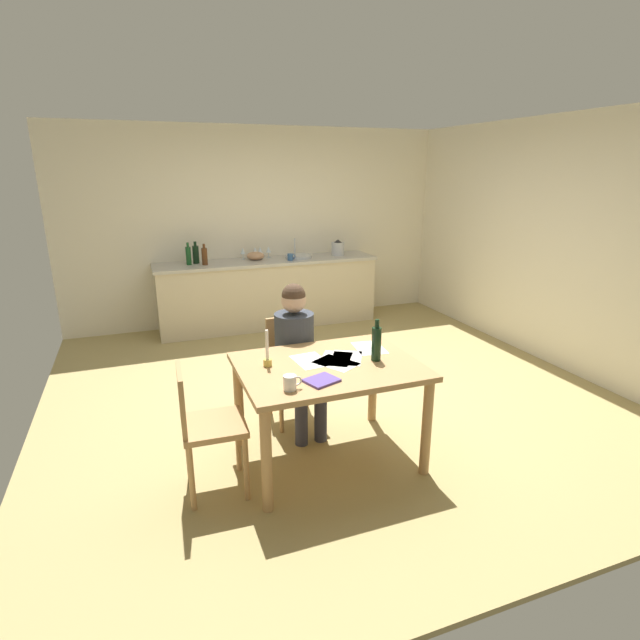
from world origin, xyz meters
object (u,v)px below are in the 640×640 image
candlestick (267,356)px  bottle_wine_red (205,256)px  bottle_vinegar (196,254)px  bottle_oil (188,255)px  person_seated (297,348)px  dining_table (328,378)px  coffee_mug (290,383)px  chair_at_table (292,364)px  wine_glass_back_left (255,251)px  mixing_bowl (255,256)px  wine_bottle_on_table (376,343)px  chair_side_empty (204,423)px  book_magazine (321,380)px  stovetop_kettle (338,248)px  sink_unit (298,256)px  wine_glass_by_kettle (260,250)px  teacup_on_counter (290,257)px  wine_glass_near_sink (268,250)px  wine_glass_back_right (243,251)px

candlestick → bottle_wine_red: 3.15m
bottle_vinegar → bottle_wine_red: (0.09, -0.15, -0.01)m
bottle_oil → person_seated: bearing=-79.3°
dining_table → bottle_oil: bottle_oil is taller
coffee_mug → bottle_oil: bearing=93.1°
chair_at_table → person_seated: person_seated is taller
coffee_mug → wine_glass_back_left: bearing=79.8°
mixing_bowl → wine_glass_back_left: 0.10m
wine_bottle_on_table → wine_glass_back_left: (-0.03, 3.53, 0.13)m
chair_side_empty → book_magazine: size_ratio=4.45×
bottle_wine_red → mixing_bowl: bottle_wine_red is taller
chair_at_table → book_magazine: bearing=-95.9°
bottle_oil → stovetop_kettle: bearing=-0.3°
bottle_oil → stovetop_kettle: bottle_oil is taller
sink_unit → bottle_wine_red: bearing=-176.6°
stovetop_kettle → candlestick: bearing=-120.0°
candlestick → mixing_bowl: bearing=77.9°
person_seated → bottle_oil: size_ratio=4.28×
dining_table → stovetop_kettle: size_ratio=5.70×
candlestick → wine_glass_by_kettle: wine_glass_by_kettle is taller
book_magazine → wine_glass_back_left: size_ratio=1.30×
dining_table → teacup_on_counter: size_ratio=11.42×
sink_unit → teacup_on_counter: sink_unit is taller
bottle_oil → wine_glass_back_left: bottle_oil is taller
wine_bottle_on_table → bottle_oil: bearing=105.1°
book_magazine → sink_unit: 3.74m
bottle_wine_red → wine_glass_back_left: bottle_wine_red is taller
book_magazine → teacup_on_counter: teacup_on_counter is taller
chair_side_empty → wine_glass_near_sink: (1.38, 3.56, 0.51)m
mixing_bowl → bottle_vinegar: bearing=179.2°
bottle_vinegar → coffee_mug: bearing=-88.4°
chair_at_table → wine_glass_by_kettle: bearing=81.2°
chair_side_empty → wine_glass_near_sink: 3.85m
chair_side_empty → wine_glass_near_sink: size_ratio=5.76×
candlestick → stovetop_kettle: stovetop_kettle is taller
person_seated → bottle_wine_red: bearing=97.2°
bottle_wine_red → wine_glass_by_kettle: (0.77, 0.22, -0.00)m
bottle_wine_red → teacup_on_counter: size_ratio=2.40×
bottle_wine_red → wine_glass_near_sink: size_ratio=1.71×
dining_table → chair_at_table: chair_at_table is taller
bottle_wine_red → chair_at_table: bearing=-82.5°
wine_glass_back_left → mixing_bowl: bearing=-100.1°
chair_side_empty → candlestick: (0.48, 0.20, 0.32)m
dining_table → mixing_bowl: (0.29, 3.39, 0.31)m
wine_glass_by_kettle → wine_glass_back_right: (-0.23, 0.00, 0.00)m
person_seated → wine_bottle_on_table: size_ratio=3.95×
chair_side_empty → teacup_on_counter: (1.60, 3.26, 0.44)m
candlestick → bottle_wine_red: size_ratio=0.99×
person_seated → candlestick: bearing=-128.5°
wine_glass_back_left → wine_glass_back_right: bearing=180.0°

